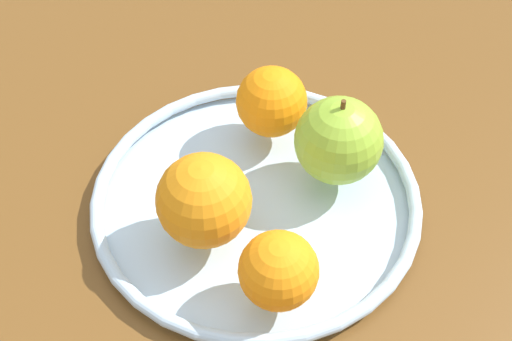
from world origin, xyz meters
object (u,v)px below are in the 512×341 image
orange_front_left (272,102)px  apple (339,141)px  fruit_bowl (256,199)px  orange_back_right (204,200)px  orange_center (279,270)px

orange_front_left → apple: bearing=-48.0°
fruit_bowl → orange_back_right: size_ratio=3.75×
orange_front_left → orange_center: 18.61cm
fruit_bowl → orange_center: 11.21cm
fruit_bowl → apple: (7.43, 2.17, 4.84)cm
apple → orange_center: bearing=-117.0°
orange_center → orange_front_left: bearing=86.9°
apple → orange_center: size_ratio=1.38×
orange_front_left → fruit_bowl: bearing=-103.9°
fruit_bowl → orange_front_left: orange_front_left is taller
apple → orange_front_left: (-5.41, 6.00, -0.57)cm
orange_back_right → orange_front_left: orange_back_right is taller
orange_back_right → orange_center: size_ratio=1.26×
apple → fruit_bowl: bearing=-163.7°
fruit_bowl → orange_back_right: 7.65cm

